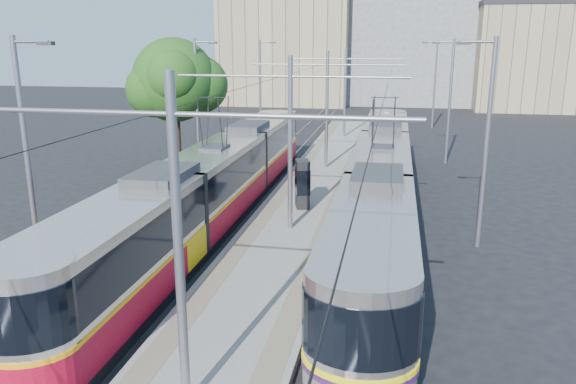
# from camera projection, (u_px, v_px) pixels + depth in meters

# --- Properties ---
(ground) EXTENTS (160.00, 160.00, 0.00)m
(ground) POSITION_uv_depth(u_px,v_px,m) (238.00, 327.00, 15.86)
(ground) COLOR black
(ground) RESTS_ON ground
(platform) EXTENTS (4.00, 50.00, 0.30)m
(platform) POSITION_uv_depth(u_px,v_px,m) (319.00, 181.00, 31.95)
(platform) COLOR gray
(platform) RESTS_ON ground
(tactile_strip_left) EXTENTS (0.70, 50.00, 0.01)m
(tactile_strip_left) POSITION_uv_depth(u_px,v_px,m) (294.00, 177.00, 32.18)
(tactile_strip_left) COLOR gray
(tactile_strip_left) RESTS_ON platform
(tactile_strip_right) EXTENTS (0.70, 50.00, 0.01)m
(tactile_strip_right) POSITION_uv_depth(u_px,v_px,m) (345.00, 179.00, 31.65)
(tactile_strip_right) COLOR gray
(tactile_strip_right) RESTS_ON platform
(rails) EXTENTS (8.71, 70.00, 0.03)m
(rails) POSITION_uv_depth(u_px,v_px,m) (319.00, 183.00, 31.99)
(rails) COLOR gray
(rails) RESTS_ON ground
(track_arrow) EXTENTS (1.20, 5.00, 0.01)m
(track_arrow) POSITION_uv_depth(u_px,v_px,m) (62.00, 372.00, 13.67)
(track_arrow) COLOR silver
(track_arrow) RESTS_ON ground
(tram_left) EXTENTS (2.43, 28.74, 5.50)m
(tram_left) POSITION_uv_depth(u_px,v_px,m) (216.00, 184.00, 24.91)
(tram_left) COLOR black
(tram_left) RESTS_ON ground
(tram_right) EXTENTS (2.43, 29.87, 5.50)m
(tram_right) POSITION_uv_depth(u_px,v_px,m) (381.00, 181.00, 24.83)
(tram_right) COLOR black
(tram_right) RESTS_ON ground
(catenary) EXTENTS (9.20, 70.00, 7.00)m
(catenary) POSITION_uv_depth(u_px,v_px,m) (313.00, 109.00, 28.12)
(catenary) COLOR gray
(catenary) RESTS_ON platform
(street_lamps) EXTENTS (15.18, 38.22, 8.00)m
(street_lamps) POSITION_uv_depth(u_px,v_px,m) (329.00, 102.00, 34.71)
(street_lamps) COLOR gray
(street_lamps) RESTS_ON ground
(shelter) EXTENTS (0.88, 1.15, 2.24)m
(shelter) POSITION_uv_depth(u_px,v_px,m) (302.00, 183.00, 26.01)
(shelter) COLOR black
(shelter) RESTS_ON platform
(tree) EXTENTS (5.57, 5.15, 8.09)m
(tree) POSITION_uv_depth(u_px,v_px,m) (181.00, 81.00, 34.12)
(tree) COLOR #382314
(tree) RESTS_ON ground
(building_left) EXTENTS (16.32, 12.24, 15.30)m
(building_left) POSITION_uv_depth(u_px,v_px,m) (288.00, 43.00, 72.63)
(building_left) COLOR tan
(building_left) RESTS_ON ground
(building_centre) EXTENTS (18.36, 14.28, 16.93)m
(building_centre) POSITION_uv_depth(u_px,v_px,m) (414.00, 37.00, 73.31)
(building_centre) COLOR gray
(building_centre) RESTS_ON ground
(building_right) EXTENTS (14.28, 10.20, 12.26)m
(building_right) POSITION_uv_depth(u_px,v_px,m) (536.00, 57.00, 65.67)
(building_right) COLOR tan
(building_right) RESTS_ON ground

